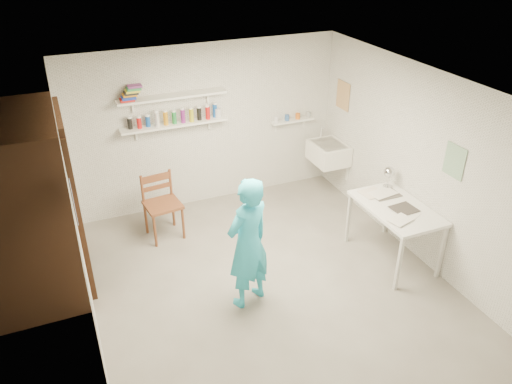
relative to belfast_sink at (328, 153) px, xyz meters
name	(u,v)px	position (x,y,z in m)	size (l,w,h in m)	color
floor	(269,283)	(-1.75, -1.70, -0.71)	(4.00, 4.50, 0.02)	slate
ceiling	(272,88)	(-1.75, -1.70, 1.71)	(4.00, 4.50, 0.02)	silver
wall_back	(207,126)	(-1.75, 0.56, 0.50)	(4.00, 0.02, 2.40)	silver
wall_front	(398,337)	(-1.75, -3.96, 0.50)	(4.00, 0.02, 2.40)	silver
wall_left	(78,236)	(-3.76, -1.70, 0.50)	(0.02, 4.50, 2.40)	silver
wall_right	(419,165)	(0.26, -1.70, 0.50)	(0.02, 4.50, 2.40)	silver
doorway_recess	(74,203)	(-3.74, -0.65, 0.30)	(0.02, 0.90, 2.00)	black
corridor_box	(5,212)	(-4.45, -0.65, 0.35)	(1.40, 1.50, 2.10)	brown
door_lintel	(58,116)	(-3.72, -0.65, 1.35)	(0.06, 1.05, 0.10)	brown
door_jamb_near	(80,224)	(-3.72, -1.15, 0.30)	(0.06, 0.10, 2.00)	brown
door_jamb_far	(72,184)	(-3.72, -0.15, 0.30)	(0.06, 0.10, 2.00)	brown
shelf_lower	(175,124)	(-2.25, 0.43, 0.65)	(1.50, 0.22, 0.03)	white
shelf_upper	(172,96)	(-2.25, 0.43, 1.05)	(1.50, 0.22, 0.03)	white
ledge_shelf	(292,121)	(-0.40, 0.47, 0.42)	(0.70, 0.14, 0.03)	white
poster_left	(74,202)	(-3.74, -1.65, 0.85)	(0.01, 0.28, 0.36)	#334C7F
poster_right_a	(343,95)	(0.24, 0.10, 0.85)	(0.01, 0.34, 0.42)	#995933
poster_right_b	(454,161)	(0.24, -2.25, 0.80)	(0.01, 0.30, 0.38)	#3F724C
belfast_sink	(328,153)	(0.00, 0.00, 0.00)	(0.48, 0.60, 0.30)	white
man	(248,244)	(-2.09, -1.88, 0.08)	(0.57, 0.38, 1.57)	#2AB6D5
wall_clock	(248,212)	(-2.01, -1.68, 0.35)	(0.28, 0.28, 0.04)	beige
wooden_chair	(163,205)	(-2.65, -0.21, -0.21)	(0.46, 0.44, 0.98)	brown
work_table	(393,233)	(-0.11, -1.84, -0.31)	(0.70, 1.16, 0.77)	silver
desk_lamp	(389,172)	(0.08, -1.38, 0.29)	(0.15, 0.15, 0.15)	silver
spray_cans	(174,117)	(-2.25, 0.43, 0.75)	(1.34, 0.06, 0.17)	black
book_stack	(131,93)	(-2.79, 0.43, 1.16)	(0.30, 0.14, 0.20)	red
ledge_pots	(292,117)	(-0.40, 0.47, 0.48)	(0.48, 0.07, 0.09)	silver
papers	(397,206)	(-0.11, -1.84, 0.09)	(0.30, 0.22, 0.02)	silver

